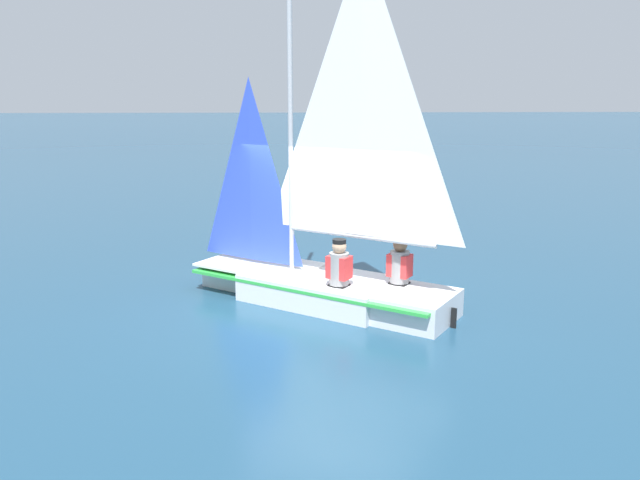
# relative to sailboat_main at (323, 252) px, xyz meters

# --- Properties ---
(ground_plane) EXTENTS (260.00, 260.00, 0.00)m
(ground_plane) POSITION_rel_sailboat_main_xyz_m (0.04, 0.05, -0.84)
(ground_plane) COLOR navy
(sailboat_main) EXTENTS (3.67, 4.29, 5.56)m
(sailboat_main) POSITION_rel_sailboat_main_xyz_m (0.00, 0.00, 0.00)
(sailboat_main) COLOR silver
(sailboat_main) RESTS_ON ground_plane
(sailor_helm) EXTENTS (0.42, 0.43, 1.16)m
(sailor_helm) POSITION_rel_sailboat_main_xyz_m (-0.52, -0.20, -0.21)
(sailor_helm) COLOR black
(sailor_helm) RESTS_ON ground_plane
(sailor_crew) EXTENTS (0.42, 0.43, 1.16)m
(sailor_crew) POSITION_rel_sailboat_main_xyz_m (-0.48, -1.14, -0.22)
(sailor_crew) COLOR black
(sailor_crew) RESTS_ON ground_plane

